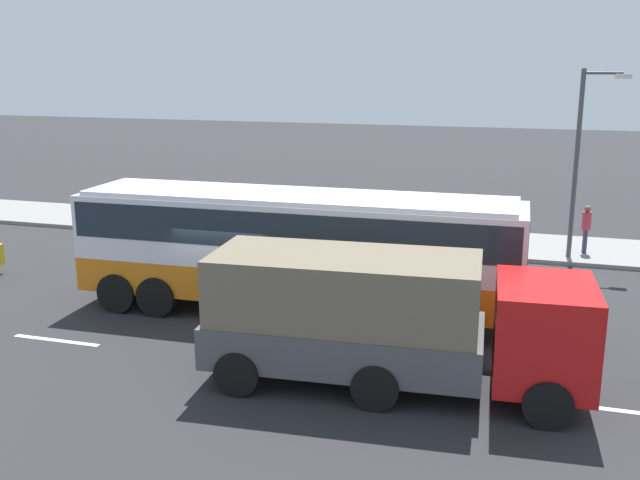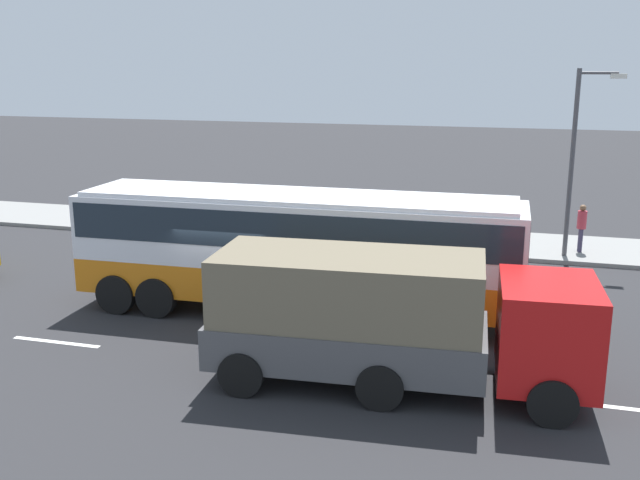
{
  "view_description": "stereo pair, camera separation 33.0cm",
  "coord_description": "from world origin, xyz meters",
  "px_view_note": "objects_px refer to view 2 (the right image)",
  "views": [
    {
      "loc": [
        7.74,
        -17.57,
        6.79
      ],
      "look_at": [
        2.32,
        0.58,
        2.09
      ],
      "focal_mm": 40.89,
      "sensor_mm": 36.0,
      "label": 1
    },
    {
      "loc": [
        7.42,
        -17.66,
        6.79
      ],
      "look_at": [
        2.32,
        0.58,
        2.09
      ],
      "focal_mm": 40.89,
      "sensor_mm": 36.0,
      "label": 2
    }
  ],
  "objects_px": {
    "pedestrian_near_curb": "(240,208)",
    "street_lamp": "(578,151)",
    "cargo_truck": "(392,316)",
    "pedestrian_at_crossing": "(582,225)",
    "coach_bus": "(296,240)"
  },
  "relations": [
    {
      "from": "street_lamp",
      "to": "pedestrian_near_curb",
      "type": "bearing_deg",
      "value": 179.05
    },
    {
      "from": "coach_bus",
      "to": "street_lamp",
      "type": "relative_size",
      "value": 1.89
    },
    {
      "from": "pedestrian_at_crossing",
      "to": "street_lamp",
      "type": "height_order",
      "value": "street_lamp"
    },
    {
      "from": "pedestrian_at_crossing",
      "to": "street_lamp",
      "type": "relative_size",
      "value": 0.27
    },
    {
      "from": "pedestrian_near_curb",
      "to": "pedestrian_at_crossing",
      "type": "distance_m",
      "value": 12.74
    },
    {
      "from": "cargo_truck",
      "to": "street_lamp",
      "type": "bearing_deg",
      "value": 66.54
    },
    {
      "from": "street_lamp",
      "to": "cargo_truck",
      "type": "bearing_deg",
      "value": -109.94
    },
    {
      "from": "pedestrian_near_curb",
      "to": "street_lamp",
      "type": "height_order",
      "value": "street_lamp"
    },
    {
      "from": "coach_bus",
      "to": "pedestrian_near_curb",
      "type": "relative_size",
      "value": 7.09
    },
    {
      "from": "pedestrian_at_crossing",
      "to": "street_lamp",
      "type": "bearing_deg",
      "value": -123.4
    },
    {
      "from": "cargo_truck",
      "to": "coach_bus",
      "type": "bearing_deg",
      "value": 127.8
    },
    {
      "from": "cargo_truck",
      "to": "pedestrian_near_curb",
      "type": "relative_size",
      "value": 4.77
    },
    {
      "from": "pedestrian_near_curb",
      "to": "pedestrian_at_crossing",
      "type": "relative_size",
      "value": 1.0
    },
    {
      "from": "pedestrian_at_crossing",
      "to": "cargo_truck",
      "type": "bearing_deg",
      "value": -114.69
    },
    {
      "from": "cargo_truck",
      "to": "pedestrian_at_crossing",
      "type": "bearing_deg",
      "value": 65.98
    }
  ]
}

